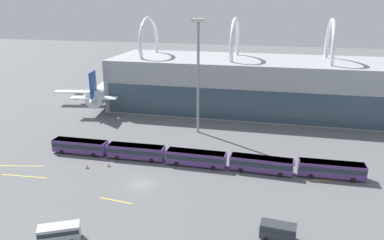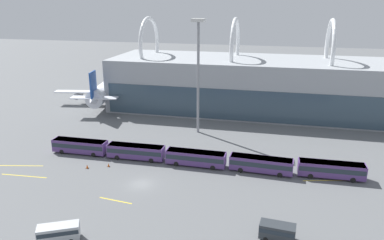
{
  "view_description": "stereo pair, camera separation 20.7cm",
  "coord_description": "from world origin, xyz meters",
  "px_view_note": "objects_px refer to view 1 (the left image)",
  "views": [
    {
      "loc": [
        22.54,
        -57.03,
        31.79
      ],
      "look_at": [
        3.13,
        26.8,
        4.0
      ],
      "focal_mm": 35.0,
      "sensor_mm": 36.0,
      "label": 1
    },
    {
      "loc": [
        22.74,
        -56.99,
        31.79
      ],
      "look_at": [
        3.13,
        26.8,
        4.0
      ],
      "focal_mm": 35.0,
      "sensor_mm": 36.0,
      "label": 2
    }
  ],
  "objects_px": {
    "airliner_at_gate_near": "(107,89)",
    "shuttle_bus_4": "(331,169)",
    "service_van_crossing": "(59,232)",
    "traffic_cone_1": "(87,167)",
    "floodlight_mast": "(198,59)",
    "shuttle_bus_3": "(261,163)",
    "traffic_cone_0": "(109,165)",
    "service_van_foreground": "(278,230)",
    "airliner_at_gate_far": "(285,92)",
    "shuttle_bus_2": "(196,157)",
    "shuttle_bus_1": "(136,151)",
    "shuttle_bus_0": "(80,146)"
  },
  "relations": [
    {
      "from": "airliner_at_gate_near",
      "to": "shuttle_bus_4",
      "type": "xyz_separation_m",
      "value": [
        63.16,
        -38.77,
        -3.12
      ]
    },
    {
      "from": "shuttle_bus_3",
      "to": "traffic_cone_0",
      "type": "bearing_deg",
      "value": -168.46
    },
    {
      "from": "floodlight_mast",
      "to": "shuttle_bus_2",
      "type": "bearing_deg",
      "value": -78.89
    },
    {
      "from": "airliner_at_gate_far",
      "to": "shuttle_bus_4",
      "type": "height_order",
      "value": "airliner_at_gate_far"
    },
    {
      "from": "airliner_at_gate_far",
      "to": "service_van_foreground",
      "type": "distance_m",
      "value": 69.01
    },
    {
      "from": "shuttle_bus_3",
      "to": "shuttle_bus_4",
      "type": "xyz_separation_m",
      "value": [
        12.86,
        0.63,
        0.0
      ]
    },
    {
      "from": "shuttle_bus_0",
      "to": "floodlight_mast",
      "type": "bearing_deg",
      "value": 40.83
    },
    {
      "from": "shuttle_bus_2",
      "to": "service_van_crossing",
      "type": "xyz_separation_m",
      "value": [
        -12.97,
        -28.36,
        -0.36
      ]
    },
    {
      "from": "shuttle_bus_1",
      "to": "traffic_cone_0",
      "type": "height_order",
      "value": "shuttle_bus_1"
    },
    {
      "from": "airliner_at_gate_near",
      "to": "service_van_foreground",
      "type": "xyz_separation_m",
      "value": [
        53.72,
        -60.47,
        -3.51
      ]
    },
    {
      "from": "shuttle_bus_0",
      "to": "shuttle_bus_1",
      "type": "bearing_deg",
      "value": -0.79
    },
    {
      "from": "traffic_cone_0",
      "to": "traffic_cone_1",
      "type": "relative_size",
      "value": 0.93
    },
    {
      "from": "service_van_foreground",
      "to": "traffic_cone_1",
      "type": "relative_size",
      "value": 6.19
    },
    {
      "from": "shuttle_bus_3",
      "to": "shuttle_bus_4",
      "type": "height_order",
      "value": "same"
    },
    {
      "from": "service_van_crossing",
      "to": "traffic_cone_1",
      "type": "height_order",
      "value": "service_van_crossing"
    },
    {
      "from": "traffic_cone_1",
      "to": "traffic_cone_0",
      "type": "bearing_deg",
      "value": 24.08
    },
    {
      "from": "service_van_crossing",
      "to": "traffic_cone_0",
      "type": "bearing_deg",
      "value": -107.58
    },
    {
      "from": "shuttle_bus_4",
      "to": "floodlight_mast",
      "type": "distance_m",
      "value": 38.91
    },
    {
      "from": "airliner_at_gate_far",
      "to": "service_van_foreground",
      "type": "height_order",
      "value": "airliner_at_gate_far"
    },
    {
      "from": "shuttle_bus_1",
      "to": "floodlight_mast",
      "type": "bearing_deg",
      "value": 63.88
    },
    {
      "from": "airliner_at_gate_near",
      "to": "shuttle_bus_3",
      "type": "height_order",
      "value": "airliner_at_gate_near"
    },
    {
      "from": "traffic_cone_0",
      "to": "traffic_cone_1",
      "type": "distance_m",
      "value": 4.13
    },
    {
      "from": "airliner_at_gate_far",
      "to": "shuttle_bus_1",
      "type": "xyz_separation_m",
      "value": [
        -30.21,
        -47.37,
        -3.12
      ]
    },
    {
      "from": "airliner_at_gate_near",
      "to": "traffic_cone_1",
      "type": "xyz_separation_m",
      "value": [
        16.82,
        -45.5,
        -4.51
      ]
    },
    {
      "from": "floodlight_mast",
      "to": "shuttle_bus_3",
      "type": "bearing_deg",
      "value": -49.67
    },
    {
      "from": "shuttle_bus_3",
      "to": "floodlight_mast",
      "type": "xyz_separation_m",
      "value": [
        -16.71,
        19.69,
        16.62
      ]
    },
    {
      "from": "shuttle_bus_3",
      "to": "traffic_cone_0",
      "type": "distance_m",
      "value": 30.06
    },
    {
      "from": "shuttle_bus_3",
      "to": "service_van_foreground",
      "type": "height_order",
      "value": "shuttle_bus_3"
    },
    {
      "from": "shuttle_bus_4",
      "to": "shuttle_bus_3",
      "type": "bearing_deg",
      "value": -178.08
    },
    {
      "from": "shuttle_bus_1",
      "to": "shuttle_bus_2",
      "type": "distance_m",
      "value": 12.87
    },
    {
      "from": "airliner_at_gate_far",
      "to": "shuttle_bus_2",
      "type": "height_order",
      "value": "airliner_at_gate_far"
    },
    {
      "from": "service_van_crossing",
      "to": "traffic_cone_1",
      "type": "bearing_deg",
      "value": -97.78
    },
    {
      "from": "shuttle_bus_1",
      "to": "airliner_at_gate_near",
      "type": "bearing_deg",
      "value": 121.25
    },
    {
      "from": "service_van_crossing",
      "to": "airliner_at_gate_near",
      "type": "bearing_deg",
      "value": -96.92
    },
    {
      "from": "service_van_foreground",
      "to": "traffic_cone_0",
      "type": "xyz_separation_m",
      "value": [
        -33.12,
        16.66,
        -1.03
      ]
    },
    {
      "from": "shuttle_bus_3",
      "to": "shuttle_bus_0",
      "type": "bearing_deg",
      "value": -177.75
    },
    {
      "from": "airliner_at_gate_near",
      "to": "traffic_cone_1",
      "type": "relative_size",
      "value": 43.85
    },
    {
      "from": "airliner_at_gate_far",
      "to": "traffic_cone_0",
      "type": "relative_size",
      "value": 48.93
    },
    {
      "from": "shuttle_bus_3",
      "to": "traffic_cone_1",
      "type": "relative_size",
      "value": 14.87
    },
    {
      "from": "shuttle_bus_2",
      "to": "service_van_foreground",
      "type": "distance_m",
      "value": 26.7
    },
    {
      "from": "traffic_cone_0",
      "to": "traffic_cone_1",
      "type": "bearing_deg",
      "value": -155.92
    },
    {
      "from": "airliner_at_gate_near",
      "to": "traffic_cone_0",
      "type": "xyz_separation_m",
      "value": [
        20.6,
        -43.82,
        -4.54
      ]
    },
    {
      "from": "shuttle_bus_4",
      "to": "traffic_cone_1",
      "type": "relative_size",
      "value": 14.75
    },
    {
      "from": "shuttle_bus_0",
      "to": "service_van_foreground",
      "type": "xyz_separation_m",
      "value": [
        42.0,
        -21.63,
        -0.39
      ]
    },
    {
      "from": "shuttle_bus_2",
      "to": "traffic_cone_1",
      "type": "xyz_separation_m",
      "value": [
        -20.61,
        -6.18,
        -1.39
      ]
    },
    {
      "from": "shuttle_bus_2",
      "to": "service_van_foreground",
      "type": "bearing_deg",
      "value": -51.57
    },
    {
      "from": "airliner_at_gate_near",
      "to": "traffic_cone_0",
      "type": "height_order",
      "value": "airliner_at_gate_near"
    },
    {
      "from": "shuttle_bus_1",
      "to": "shuttle_bus_2",
      "type": "height_order",
      "value": "same"
    },
    {
      "from": "traffic_cone_0",
      "to": "traffic_cone_1",
      "type": "xyz_separation_m",
      "value": [
        -3.77,
        -1.69,
        0.03
      ]
    },
    {
      "from": "shuttle_bus_1",
      "to": "shuttle_bus_0",
      "type": "bearing_deg",
      "value": 178.54
    }
  ]
}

